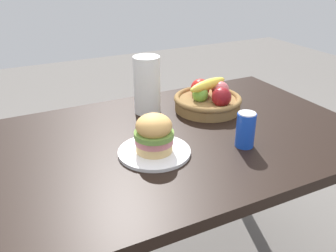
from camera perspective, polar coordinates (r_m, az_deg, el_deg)
dining_table at (r=1.40m, az=1.53°, el=-5.14°), size 1.40×0.90×0.75m
plate at (r=1.22m, az=-2.17°, el=-4.09°), size 0.25×0.25×0.01m
sandwich at (r=1.19m, az=-2.22°, el=-1.16°), size 0.13×0.13×0.13m
soda_can at (r=1.27m, az=12.12°, el=-0.56°), size 0.07×0.07×0.13m
fruit_basket at (r=1.56m, az=6.36°, el=4.24°), size 0.29×0.29×0.14m
paper_towel_roll at (r=1.51m, az=-3.33°, el=6.47°), size 0.11×0.11×0.24m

